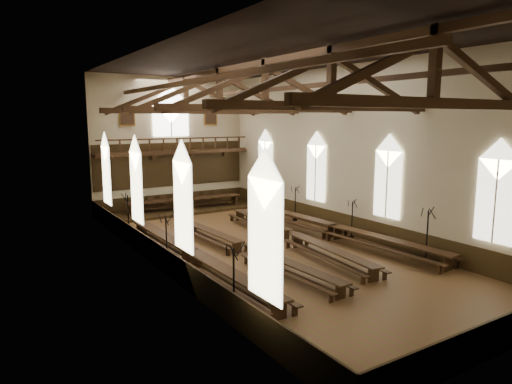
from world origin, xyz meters
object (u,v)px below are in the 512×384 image
Objects in this scene: candelabrum_right_near at (426,245)px; refectory_row_d at (335,228)px; high_table at (185,200)px; candelabrum_right_mid at (352,226)px; dais at (185,210)px; refectory_row_b at (246,248)px; candelabrum_right_far at (295,210)px; refectory_row_a at (192,254)px; candelabrum_left_far at (129,225)px; candelabrum_left_mid at (167,251)px; candelabrum_left_near at (234,295)px; refectory_row_c at (292,235)px.

refectory_row_d is at bearing 99.28° from candelabrum_right_near.
high_table is 3.87× the size of candelabrum_right_mid.
candelabrum_right_mid reaches higher than dais.
candelabrum_right_far is (7.21, 5.50, 0.24)m from refectory_row_b.
candelabrum_right_mid is at bearing -1.10° from refectory_row_a.
candelabrum_right_near is (11.10, -11.83, -0.02)m from candelabrum_left_far.
high_table is (-4.30, 11.73, 0.29)m from refectory_row_d.
candelabrum_left_far is at bearing 99.15° from refectory_row_a.
candelabrum_left_mid reaches higher than high_table.
high_table is 13.26m from candelabrum_right_mid.
candelabrum_left_near is (-3.89, -5.70, 0.31)m from refectory_row_b.
candelabrum_right_near reaches higher than candelabrum_right_far.
candelabrum_left_near is at bearing -134.75° from candelabrum_right_far.
candelabrum_left_near reaches higher than dais.
dais is 8.52m from candelabrum_right_far.
refectory_row_a is 10.06m from candelabrum_right_mid.
candelabrum_left_mid is 1.12× the size of candelabrum_right_mid.
candelabrum_left_far reaches higher than refectory_row_d.
candelabrum_left_mid is at bearing 90.00° from candelabrum_left_near.
candelabrum_right_mid is (11.10, -6.67, -0.13)m from candelabrum_left_far.
candelabrum_left_near reaches higher than candelabrum_left_mid.
candelabrum_left_near is (-10.18, -6.17, 0.20)m from refectory_row_d.
candelabrum_right_mid reaches higher than refectory_row_b.
candelabrum_right_mid is at bearing -3.59° from candelabrum_left_mid.
refectory_row_a is at bearing -80.85° from candelabrum_left_far.
refectory_row_b is at bearing -99.24° from high_table.
dais is 4.26× the size of candelabrum_right_near.
refectory_row_d is 10.19m from candelabrum_left_mid.
refectory_row_c is at bearing 122.26° from candelabrum_right_near.
refectory_row_b is 6.31m from refectory_row_d.
candelabrum_right_near is at bearing -57.74° from refectory_row_c.
high_table reaches higher than dais.
candelabrum_left_far is (-3.89, 6.69, 0.34)m from refectory_row_b.
candelabrum_left_mid is (-3.89, 0.72, 0.28)m from refectory_row_b.
candelabrum_right_near is at bearing -90.00° from candelabrum_right_mid.
candelabrum_right_far is (-0.00, 10.64, -0.08)m from candelabrum_right_near.
refectory_row_b is 5.20× the size of candelabrum_left_near.
refectory_row_d is 12.51m from dais.
candelabrum_right_far is (5.22, -6.70, -0.16)m from high_table.
candelabrum_right_far is at bearing -52.09° from dais.
refectory_row_b is at bearing -99.24° from dais.
refectory_row_d is at bearing -69.86° from high_table.
candelabrum_left_near is at bearing -108.18° from dais.
refectory_row_d is 5.69m from candelabrum_right_near.
refectory_row_d is 12.50m from high_table.
refectory_row_d is at bearing -69.86° from dais.
candelabrum_right_mid is (0.00, 5.16, -0.12)m from candelabrum_right_near.
candelabrum_right_mid is (7.21, 0.02, 0.20)m from refectory_row_b.
candelabrum_right_mid reaches higher than refectory_row_c.
refectory_row_c is 5.20× the size of candelabrum_left_far.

